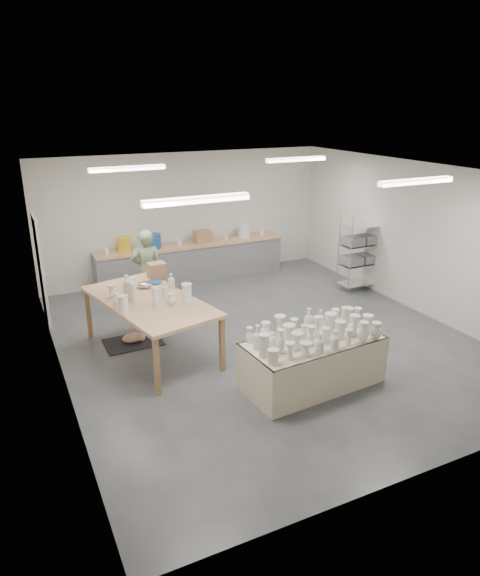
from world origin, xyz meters
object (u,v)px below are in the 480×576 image
work_table (149,298)px  potter (147,270)px  red_stool (145,291)px  drying_table (312,359)px

work_table → potter: bearing=62.6°
red_stool → work_table: bearing=-103.2°
work_table → red_stool: size_ratio=6.27×
work_table → potter: size_ratio=1.69×
work_table → red_stool: bearing=64.4°
drying_table → work_table: (-1.88, 2.17, 0.54)m
potter → drying_table: bearing=117.9°
potter → red_stool: (-0.00, 0.27, -0.53)m
work_table → drying_table: bearing=-61.5°
drying_table → red_stool: 4.53m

